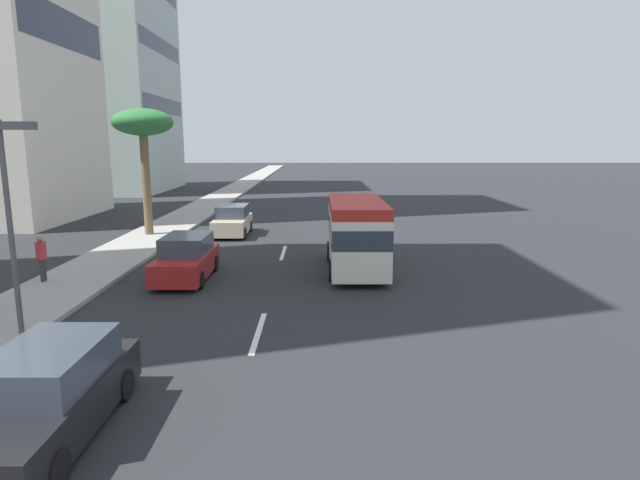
# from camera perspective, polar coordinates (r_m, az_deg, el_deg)

# --- Properties ---
(ground_plane) EXTENTS (198.00, 198.00, 0.00)m
(ground_plane) POSITION_cam_1_polar(r_m,az_deg,el_deg) (34.51, -2.95, 2.02)
(ground_plane) COLOR #26282B
(sidewalk_right) EXTENTS (162.00, 3.14, 0.15)m
(sidewalk_right) POSITION_cam_1_polar(r_m,az_deg,el_deg) (35.64, -15.01, 2.06)
(sidewalk_right) COLOR #9E9B93
(sidewalk_right) RESTS_ON ground_plane
(lane_stripe_mid) EXTENTS (3.20, 0.16, 0.01)m
(lane_stripe_mid) POSITION_cam_1_polar(r_m,az_deg,el_deg) (14.71, -6.73, -9.95)
(lane_stripe_mid) COLOR silver
(lane_stripe_mid) RESTS_ON ground_plane
(lane_stripe_far) EXTENTS (3.20, 0.16, 0.01)m
(lane_stripe_far) POSITION_cam_1_polar(r_m,az_deg,el_deg) (24.79, -4.02, -1.40)
(lane_stripe_far) COLOR silver
(lane_stripe_far) RESTS_ON ground_plane
(car_lead) EXTENTS (4.54, 1.84, 1.63)m
(car_lead) POSITION_cam_1_polar(r_m,az_deg,el_deg) (10.71, -27.53, -14.83)
(car_lead) COLOR black
(car_lead) RESTS_ON ground_plane
(car_second) EXTENTS (4.22, 1.83, 1.67)m
(car_second) POSITION_cam_1_polar(r_m,az_deg,el_deg) (20.57, -14.35, -1.99)
(car_second) COLOR #A51E1E
(car_second) RESTS_ON ground_plane
(minibus_third) EXTENTS (6.13, 2.29, 2.86)m
(minibus_third) POSITION_cam_1_polar(r_m,az_deg,el_deg) (21.22, 3.97, 0.88)
(minibus_third) COLOR silver
(minibus_third) RESTS_ON ground_plane
(car_fourth) EXTENTS (4.07, 1.83, 1.67)m
(car_fourth) POSITION_cam_1_polar(r_m,az_deg,el_deg) (29.82, -9.51, 2.05)
(car_fourth) COLOR beige
(car_fourth) RESTS_ON ground_plane
(pedestrian_mid_block) EXTENTS (0.34, 0.25, 1.69)m
(pedestrian_mid_block) POSITION_cam_1_polar(r_m,az_deg,el_deg) (21.49, -28.06, -1.57)
(pedestrian_mid_block) COLOR #333338
(pedestrian_mid_block) RESTS_ON sidewalk_right
(palm_tree) EXTENTS (3.20, 3.20, 6.77)m
(palm_tree) POSITION_cam_1_polar(r_m,az_deg,el_deg) (30.08, -18.73, 11.62)
(palm_tree) COLOR brown
(palm_tree) RESTS_ON sidewalk_right
(street_lamp) EXTENTS (0.24, 0.97, 5.56)m
(street_lamp) POSITION_cam_1_polar(r_m,az_deg,el_deg) (15.49, -30.50, 3.66)
(street_lamp) COLOR #4C4C51
(street_lamp) RESTS_ON sidewalk_right
(office_tower_far) EXTENTS (14.92, 13.62, 33.04)m
(office_tower_far) POSITION_cam_1_polar(r_m,az_deg,el_deg) (62.19, -23.45, 20.32)
(office_tower_far) COLOR #B2C6BC
(office_tower_far) RESTS_ON ground_plane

